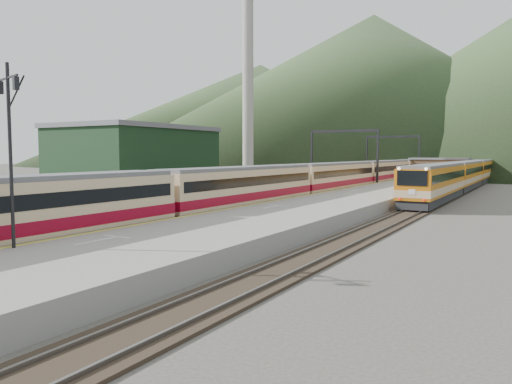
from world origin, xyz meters
The scene contains 17 objects.
track_main centered at (0.00, 40.00, 0.07)m, with size 2.60×200.00×0.23m.
track_far centered at (-5.00, 40.00, 0.07)m, with size 2.60×200.00×0.23m.
track_second centered at (11.50, 40.00, 0.07)m, with size 2.60×200.00×0.23m.
platform centered at (5.60, 38.00, 0.50)m, with size 8.00×100.00×1.00m, color gray.
gantry_near centered at (-2.85, 55.00, 5.59)m, with size 9.55×0.25×8.00m.
gantry_far centered at (-2.85, 80.00, 5.59)m, with size 9.55×0.25×8.00m.
warehouse centered at (-28.00, 42.00, 4.32)m, with size 14.50×20.50×8.60m.
smokestack centered at (-22.00, 62.00, 15.00)m, with size 1.80×1.80×30.00m, color #9E998E.
station_shed centered at (5.60, 78.00, 2.57)m, with size 9.40×4.40×3.10m.
hill_a centered at (-40.00, 190.00, 30.00)m, with size 180.00×180.00×60.00m, color #274022.
hill_d centered at (-120.00, 240.00, 27.50)m, with size 200.00×200.00×55.00m, color #274022.
main_train centered at (0.00, 44.39, 2.00)m, with size 2.90×99.35×3.53m.
second_train centered at (11.50, 60.87, 1.99)m, with size 2.88×59.04×3.51m.
signal_mast centered at (2.19, 3.18, 5.45)m, with size 2.13×0.74×7.32m.
short_signal_a centered at (-3.29, 7.89, 1.46)m, with size 0.24×0.19×2.27m.
short_signal_b centered at (-2.61, 24.97, 1.46)m, with size 0.25×0.21×2.27m.
short_signal_c centered at (-7.51, 23.08, 1.46)m, with size 0.23×0.17×2.27m.
Camera 1 is at (20.47, -9.09, 4.76)m, focal length 35.00 mm.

